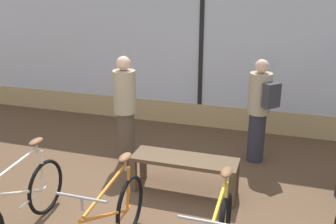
{
  "coord_description": "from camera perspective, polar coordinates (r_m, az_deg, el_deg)",
  "views": [
    {
      "loc": [
        1.51,
        -3.27,
        2.66
      ],
      "look_at": [
        0.0,
        1.5,
        0.95
      ],
      "focal_mm": 40.0,
      "sensor_mm": 36.0,
      "label": 1
    }
  ],
  "objects": [
    {
      "name": "customer_mid_floor",
      "position": [
        5.85,
        13.76,
        0.53
      ],
      "size": [
        0.55,
        0.54,
        1.63
      ],
      "color": "#2D2D38",
      "rests_on": "ground_plane"
    },
    {
      "name": "customer_by_window",
      "position": [
        5.69,
        -6.54,
        0.54
      ],
      "size": [
        0.48,
        0.48,
        1.68
      ],
      "color": "brown",
      "rests_on": "ground_plane"
    },
    {
      "name": "shop_back_wall",
      "position": [
        7.08,
        5.13,
        10.47
      ],
      "size": [
        12.0,
        0.08,
        3.2
      ],
      "color": "tan",
      "rests_on": "ground_plane"
    },
    {
      "name": "display_bench",
      "position": [
        4.99,
        2.54,
        -7.98
      ],
      "size": [
        1.4,
        0.44,
        0.5
      ],
      "color": "brown",
      "rests_on": "ground_plane"
    },
    {
      "name": "bicycle_left",
      "position": [
        4.49,
        -22.01,
        -13.19
      ],
      "size": [
        0.46,
        1.74,
        1.02
      ],
      "color": "black",
      "rests_on": "ground_plane"
    }
  ]
}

